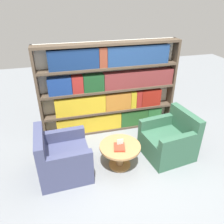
% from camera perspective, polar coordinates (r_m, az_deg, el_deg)
% --- Properties ---
extents(ground_plane, '(14.00, 14.00, 0.00)m').
position_cam_1_polar(ground_plane, '(4.15, 4.52, -14.77)').
color(ground_plane, gray).
extents(bookshelf, '(3.00, 0.30, 2.00)m').
position_cam_1_polar(bookshelf, '(4.78, -0.48, 5.84)').
color(bookshelf, silver).
rests_on(bookshelf, ground_plane).
extents(armchair_left, '(0.89, 0.87, 0.89)m').
position_cam_1_polar(armchair_left, '(3.97, -12.83, -11.90)').
color(armchair_left, '#42476B').
rests_on(armchair_left, ground_plane).
extents(armchair_right, '(0.96, 0.94, 0.89)m').
position_cam_1_polar(armchair_right, '(4.43, 14.67, -7.30)').
color(armchair_right, '#336047').
rests_on(armchair_right, ground_plane).
extents(coffee_table, '(0.74, 0.74, 0.46)m').
position_cam_1_polar(coffee_table, '(4.02, 2.09, -10.24)').
color(coffee_table, '#AD7F4C').
rests_on(coffee_table, ground_plane).
extents(table_sign, '(0.12, 0.06, 0.14)m').
position_cam_1_polar(table_sign, '(3.90, 2.14, -8.08)').
color(table_sign, black).
rests_on(table_sign, coffee_table).
extents(stray_book, '(0.24, 0.28, 0.04)m').
position_cam_1_polar(stray_book, '(3.87, 1.94, -9.16)').
color(stray_book, '#B73823').
rests_on(stray_book, coffee_table).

